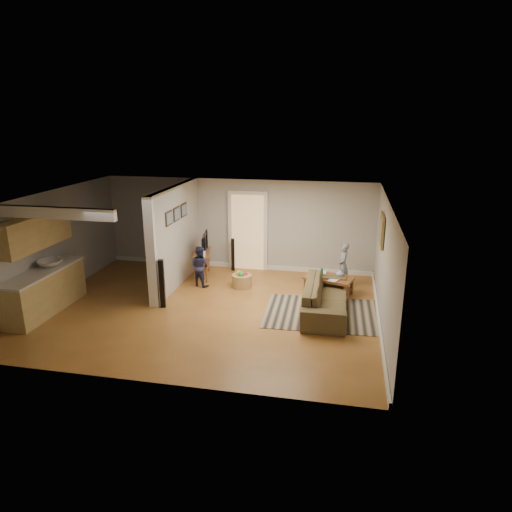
% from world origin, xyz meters
% --- Properties ---
extents(ground, '(7.50, 7.50, 0.00)m').
position_xyz_m(ground, '(0.00, 0.00, 0.00)').
color(ground, brown).
rests_on(ground, ground).
extents(room_shell, '(7.54, 6.02, 2.52)m').
position_xyz_m(room_shell, '(-1.07, 0.43, 1.46)').
color(room_shell, '#B0AEA9').
rests_on(room_shell, ground).
extents(area_rug, '(2.62, 1.95, 0.01)m').
position_xyz_m(area_rug, '(2.58, 0.25, 0.01)').
color(area_rug, black).
rests_on(area_rug, ground).
extents(sofa, '(0.93, 2.34, 0.68)m').
position_xyz_m(sofa, '(2.60, 0.34, 0.00)').
color(sofa, '#413A20').
rests_on(sofa, ground).
extents(coffee_table, '(1.26, 0.95, 0.66)m').
position_xyz_m(coffee_table, '(2.63, 1.46, 0.34)').
color(coffee_table, brown).
rests_on(coffee_table, ground).
extents(tv_console, '(0.65, 1.16, 0.94)m').
position_xyz_m(tv_console, '(-0.74, 2.03, 0.63)').
color(tv_console, brown).
rests_on(tv_console, ground).
extents(speaker_left, '(0.13, 0.13, 1.12)m').
position_xyz_m(speaker_left, '(-1.00, -0.09, 0.56)').
color(speaker_left, black).
rests_on(speaker_left, ground).
extents(speaker_right, '(0.11, 0.11, 0.92)m').
position_xyz_m(speaker_right, '(-0.07, 2.70, 0.46)').
color(speaker_right, black).
rests_on(speaker_right, ground).
extents(toy_basket, '(0.50, 0.50, 0.45)m').
position_xyz_m(toy_basket, '(0.46, 1.48, 0.18)').
color(toy_basket, olive).
rests_on(toy_basket, ground).
extents(child, '(0.31, 0.44, 1.13)m').
position_xyz_m(child, '(2.93, 2.02, 0.00)').
color(child, gray).
rests_on(child, ground).
extents(toddler, '(0.61, 0.54, 1.03)m').
position_xyz_m(toddler, '(-0.60, 1.39, 0.00)').
color(toddler, '#202242').
rests_on(toddler, ground).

